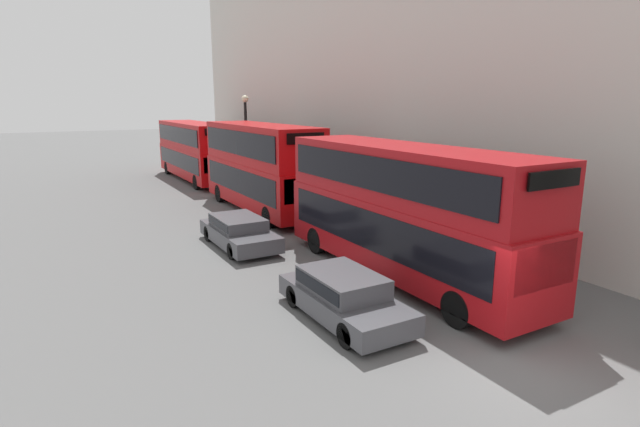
# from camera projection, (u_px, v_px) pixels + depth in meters

# --- Properties ---
(ground_plane) EXTENTS (200.00, 200.00, 0.00)m
(ground_plane) POSITION_uv_depth(u_px,v_px,m) (520.00, 374.00, 10.73)
(ground_plane) COLOR #5B5B5B
(bus_leading) EXTENTS (2.59, 10.63, 4.35)m
(bus_leading) POSITION_uv_depth(u_px,v_px,m) (403.00, 206.00, 16.09)
(bus_leading) COLOR #A80F14
(bus_leading) RESTS_ON ground
(bus_second_in_queue) EXTENTS (2.59, 10.10, 4.55)m
(bus_second_in_queue) POSITION_uv_depth(u_px,v_px,m) (261.00, 164.00, 25.97)
(bus_second_in_queue) COLOR #B20C0F
(bus_second_in_queue) RESTS_ON ground
(bus_third_in_queue) EXTENTS (2.59, 11.32, 4.19)m
(bus_third_in_queue) POSITION_uv_depth(u_px,v_px,m) (195.00, 149.00, 36.33)
(bus_third_in_queue) COLOR #B20C0F
(bus_third_in_queue) RESTS_ON ground
(car_dark_sedan) EXTENTS (1.83, 4.33, 1.27)m
(car_dark_sedan) POSITION_uv_depth(u_px,v_px,m) (344.00, 294.00, 13.32)
(car_dark_sedan) COLOR #47474C
(car_dark_sedan) RESTS_ON ground
(car_hatchback) EXTENTS (1.88, 4.51, 1.22)m
(car_hatchback) POSITION_uv_depth(u_px,v_px,m) (239.00, 231.00, 19.95)
(car_hatchback) COLOR #47474C
(car_hatchback) RESTS_ON ground
(street_lamp) EXTENTS (0.44, 0.44, 6.06)m
(street_lamp) POSITION_uv_depth(u_px,v_px,m) (246.00, 132.00, 31.58)
(street_lamp) COLOR black
(street_lamp) RESTS_ON ground
(pedestrian) EXTENTS (0.36, 0.36, 1.81)m
(pedestrian) POSITION_uv_depth(u_px,v_px,m) (289.00, 189.00, 28.22)
(pedestrian) COLOR #26262D
(pedestrian) RESTS_ON ground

